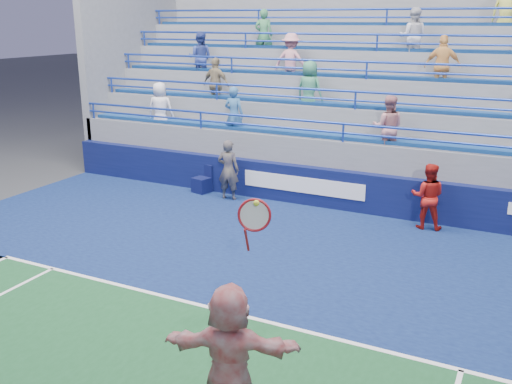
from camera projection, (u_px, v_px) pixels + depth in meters
The scene contains 7 objects.
ground at pixel (222, 312), 10.25m from camera, with size 120.00×120.00×0.00m, color #333538.
sponsor_wall at pixel (338, 190), 15.67m from camera, with size 18.00×0.32×1.10m.
bleacher_stand at pixel (376, 131), 18.61m from camera, with size 18.00×5.60×6.13m.
judge_chair at pixel (202, 184), 17.24m from camera, with size 0.57×0.57×0.83m.
tennis_player at pixel (230, 355), 7.23m from camera, with size 1.88×1.10×3.10m.
line_judge at pixel (228, 170), 16.41m from camera, with size 0.64×0.42×1.76m, color #131435.
ball_girl at pixel (428, 196), 14.11m from camera, with size 0.81×0.63×1.68m, color #A71813.
Camera 1 is at (4.60, -7.97, 5.05)m, focal length 40.00 mm.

